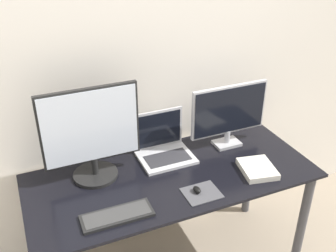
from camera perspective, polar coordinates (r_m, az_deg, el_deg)
wall_back at (r=2.36m, az=-3.43°, el=8.29°), size 7.00×0.05×2.50m
desk at (r=2.33m, az=0.62°, el=-9.60°), size 1.64×0.70×0.75m
monitor_left at (r=2.14m, az=-11.07°, el=-1.20°), size 0.53×0.25×0.54m
monitor_right at (r=2.45m, az=8.84°, el=1.90°), size 0.51×0.12×0.41m
laptop at (r=2.39m, az=-0.75°, el=-2.87°), size 0.32×0.26×0.27m
keyboard at (r=1.99m, az=-7.40°, el=-12.75°), size 0.36×0.14×0.02m
mousepad at (r=2.13m, az=4.90°, el=-9.67°), size 0.19×0.16×0.00m
mouse at (r=2.12m, az=4.21°, el=-9.21°), size 0.04×0.06×0.03m
book at (r=2.33m, az=12.85°, el=-6.07°), size 0.22×0.25×0.03m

